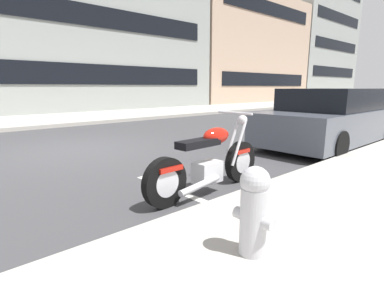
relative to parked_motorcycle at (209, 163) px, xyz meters
name	(u,v)px	position (x,y,z in m)	size (l,w,h in m)	color
ground_plane	(73,151)	(-0.32, 4.18, -0.43)	(260.00, 260.00, 0.00)	#3D3D3F
sidewalk_far_curb	(212,109)	(11.68, 11.26, -0.36)	(120.00, 5.00, 0.14)	#ADA89E
parking_stall_stripe	(182,193)	(-0.32, 0.20, -0.43)	(0.12, 2.20, 0.01)	silver
parked_motorcycle	(209,163)	(0.00, 0.00, 0.00)	(2.20, 0.62, 1.12)	black
parked_car_across_street	(330,119)	(4.82, 0.44, 0.26)	(4.56, 1.93, 1.44)	#4C515B
fire_hydrant	(254,209)	(-1.08, -1.57, 0.10)	(0.24, 0.36, 0.74)	#B7B7BC
townhouse_far_uphill	(77,34)	(5.76, 18.04, 4.47)	(15.98, 9.03, 9.80)	#939993
townhouse_corner_block	(226,53)	(21.21, 18.59, 4.39)	(14.46, 10.13, 9.64)	tan
townhouse_behind_pole	(300,40)	(35.07, 18.34, 6.90)	(12.76, 9.63, 14.66)	#939993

